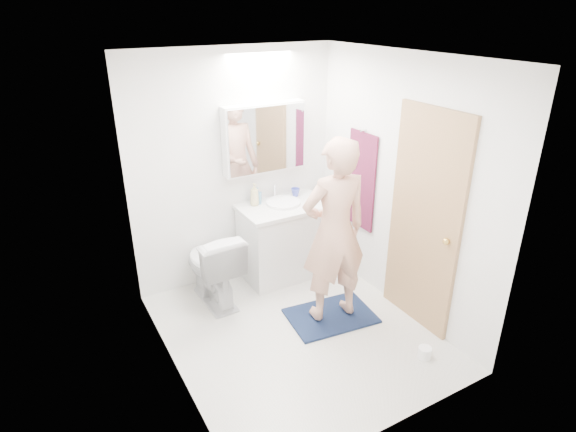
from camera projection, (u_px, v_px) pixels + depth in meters
floor at (297, 331)px, 4.36m from camera, size 2.50×2.50×0.00m
ceiling at (299, 56)px, 3.39m from camera, size 2.50×2.50×0.00m
wall_back at (235, 169)px, 4.87m from camera, size 2.50×0.00×2.50m
wall_front at (404, 283)px, 2.88m from camera, size 2.50×0.00×2.50m
wall_left at (165, 242)px, 3.38m from camera, size 0.00×2.50×2.50m
wall_right at (401, 188)px, 4.37m from camera, size 0.00×2.50×2.50m
vanity_cabinet at (285, 242)px, 5.16m from camera, size 0.90×0.55×0.78m
countertop at (285, 207)px, 4.99m from camera, size 0.95×0.58×0.04m
sink_basin at (283, 203)px, 5.00m from camera, size 0.36×0.36×0.03m
faucet at (275, 191)px, 5.13m from camera, size 0.02×0.02×0.16m
medicine_cabinet at (264, 138)px, 4.82m from camera, size 0.88×0.14×0.70m
mirror_panel at (268, 140)px, 4.76m from camera, size 0.84×0.01×0.66m
toilet at (212, 266)px, 4.67m from camera, size 0.46×0.78×0.78m
bath_rug at (331, 316)px, 4.56m from camera, size 0.86×0.64×0.02m
person at (334, 232)px, 4.20m from camera, size 0.67×0.48×1.72m
door at (424, 222)px, 4.17m from camera, size 0.04×0.80×2.00m
door_knob at (446, 241)px, 3.93m from camera, size 0.06×0.06×0.06m
towel at (361, 181)px, 4.84m from camera, size 0.02×0.42×1.00m
towel_hook at (364, 130)px, 4.62m from camera, size 0.07×0.02×0.02m
soap_bottle_a at (254, 194)px, 4.93m from camera, size 0.10×0.10×0.24m
soap_bottle_b at (258, 196)px, 4.99m from camera, size 0.11×0.11×0.17m
toothbrush_cup at (295, 192)px, 5.20m from camera, size 0.10×0.10×0.09m
toilet_paper_roll at (425, 353)px, 4.02m from camera, size 0.11×0.11×0.10m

